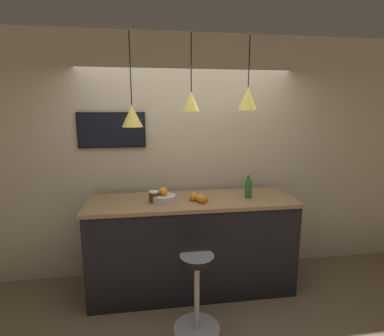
{
  "coord_description": "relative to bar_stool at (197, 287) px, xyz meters",
  "views": [
    {
      "loc": [
        -0.46,
        -2.4,
        2.05
      ],
      "look_at": [
        0.0,
        0.72,
        1.42
      ],
      "focal_mm": 28.0,
      "sensor_mm": 36.0,
      "label": 1
    }
  ],
  "objects": [
    {
      "name": "mounted_tv",
      "position": [
        -0.81,
        1.09,
        1.37
      ],
      "size": [
        0.76,
        0.04,
        0.4
      ],
      "color": "black"
    },
    {
      "name": "pendant_lamp_right",
      "position": [
        0.67,
        0.73,
        1.71
      ],
      "size": [
        0.2,
        0.2,
        0.77
      ],
      "color": "black"
    },
    {
      "name": "pendant_lamp_middle",
      "position": [
        0.05,
        0.73,
        1.68
      ],
      "size": [
        0.18,
        0.18,
        0.78
      ],
      "color": "black"
    },
    {
      "name": "bar_stool",
      "position": [
        0.0,
        0.0,
        0.0
      ],
      "size": [
        0.44,
        0.44,
        0.76
      ],
      "color": "#B7B7BC",
      "rests_on": "ground_plane"
    },
    {
      "name": "ground_plane",
      "position": [
        0.05,
        -0.04,
        -0.44
      ],
      "size": [
        14.0,
        14.0,
        0.0
      ],
      "primitive_type": "plane",
      "color": "#756047"
    },
    {
      "name": "fruit_bowl",
      "position": [
        -0.26,
        0.65,
        0.68
      ],
      "size": [
        0.25,
        0.25,
        0.15
      ],
      "color": "beige",
      "rests_on": "service_counter"
    },
    {
      "name": "orange_pile",
      "position": [
        0.11,
        0.6,
        0.67
      ],
      "size": [
        0.19,
        0.24,
        0.08
      ],
      "color": "orange",
      "rests_on": "service_counter"
    },
    {
      "name": "service_counter",
      "position": [
        0.05,
        0.68,
        0.1
      ],
      "size": [
        2.28,
        0.72,
        1.07
      ],
      "color": "black",
      "rests_on": "ground_plane"
    },
    {
      "name": "pendant_lamp_left",
      "position": [
        -0.56,
        0.73,
        1.53
      ],
      "size": [
        0.22,
        0.22,
        0.94
      ],
      "color": "black"
    },
    {
      "name": "back_wall",
      "position": [
        0.05,
        1.15,
        1.01
      ],
      "size": [
        8.0,
        0.06,
        2.9
      ],
      "color": "beige",
      "rests_on": "ground_plane"
    },
    {
      "name": "juice_bottle",
      "position": [
        0.68,
        0.64,
        0.74
      ],
      "size": [
        0.08,
        0.08,
        0.26
      ],
      "color": "#286B33",
      "rests_on": "service_counter"
    },
    {
      "name": "spread_jar",
      "position": [
        -0.36,
        0.64,
        0.69
      ],
      "size": [
        0.11,
        0.11,
        0.12
      ],
      "color": "#562D19",
      "rests_on": "service_counter"
    }
  ]
}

